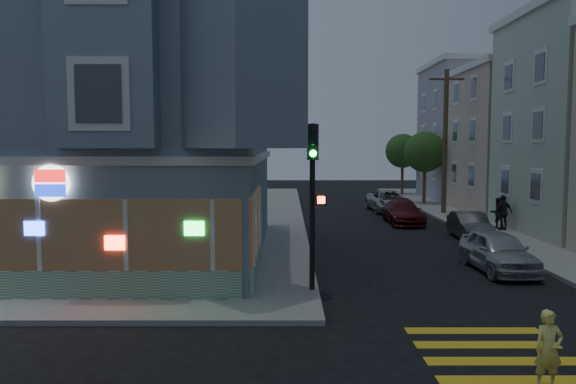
{
  "coord_description": "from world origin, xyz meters",
  "views": [
    {
      "loc": [
        2.07,
        -11.43,
        4.43
      ],
      "look_at": [
        2.08,
        6.42,
        2.94
      ],
      "focal_mm": 35.0,
      "sensor_mm": 36.0,
      "label": 1
    }
  ],
  "objects_px": {
    "running_child": "(549,349)",
    "parked_car_b": "(470,226)",
    "utility_pole": "(445,140)",
    "pedestrian_b": "(503,212)",
    "parked_car_c": "(403,212)",
    "traffic_signal": "(313,178)",
    "parked_car_a": "(498,251)",
    "pedestrian_a": "(497,213)",
    "street_tree_near": "(425,152)",
    "fire_hydrant": "(492,229)",
    "street_tree_far": "(403,151)",
    "parked_car_d": "(389,201)"
  },
  "relations": [
    {
      "from": "parked_car_d",
      "to": "traffic_signal",
      "type": "relative_size",
      "value": 1.04
    },
    {
      "from": "pedestrian_b",
      "to": "parked_car_d",
      "type": "bearing_deg",
      "value": -84.41
    },
    {
      "from": "utility_pole",
      "to": "parked_car_c",
      "type": "relative_size",
      "value": 2.01
    },
    {
      "from": "fire_hydrant",
      "to": "running_child",
      "type": "bearing_deg",
      "value": -106.68
    },
    {
      "from": "street_tree_near",
      "to": "parked_car_d",
      "type": "height_order",
      "value": "street_tree_near"
    },
    {
      "from": "pedestrian_b",
      "to": "parked_car_a",
      "type": "relative_size",
      "value": 0.42
    },
    {
      "from": "parked_car_c",
      "to": "traffic_signal",
      "type": "distance_m",
      "value": 16.47
    },
    {
      "from": "street_tree_near",
      "to": "pedestrian_b",
      "type": "xyz_separation_m",
      "value": [
        0.8,
        -13.25,
        -2.89
      ]
    },
    {
      "from": "pedestrian_a",
      "to": "parked_car_a",
      "type": "distance_m",
      "value": 10.21
    },
    {
      "from": "street_tree_near",
      "to": "pedestrian_b",
      "type": "distance_m",
      "value": 13.59
    },
    {
      "from": "pedestrian_a",
      "to": "parked_car_d",
      "type": "relative_size",
      "value": 0.31
    },
    {
      "from": "utility_pole",
      "to": "parked_car_c",
      "type": "distance_m",
      "value": 6.67
    },
    {
      "from": "fire_hydrant",
      "to": "parked_car_b",
      "type": "bearing_deg",
      "value": 156.41
    },
    {
      "from": "utility_pole",
      "to": "running_child",
      "type": "height_order",
      "value": "utility_pole"
    },
    {
      "from": "parked_car_c",
      "to": "pedestrian_b",
      "type": "bearing_deg",
      "value": -37.42
    },
    {
      "from": "parked_car_a",
      "to": "traffic_signal",
      "type": "height_order",
      "value": "traffic_signal"
    },
    {
      "from": "street_tree_near",
      "to": "fire_hydrant",
      "type": "relative_size",
      "value": 7.54
    },
    {
      "from": "street_tree_far",
      "to": "parked_car_b",
      "type": "xyz_separation_m",
      "value": [
        -1.5,
        -23.16,
        -3.3
      ]
    },
    {
      "from": "traffic_signal",
      "to": "pedestrian_a",
      "type": "bearing_deg",
      "value": 59.06
    },
    {
      "from": "running_child",
      "to": "parked_car_c",
      "type": "xyz_separation_m",
      "value": [
        1.77,
        21.53,
        -0.07
      ]
    },
    {
      "from": "running_child",
      "to": "traffic_signal",
      "type": "relative_size",
      "value": 0.29
    },
    {
      "from": "utility_pole",
      "to": "street_tree_near",
      "type": "distance_m",
      "value": 6.06
    },
    {
      "from": "running_child",
      "to": "pedestrian_a",
      "type": "height_order",
      "value": "pedestrian_a"
    },
    {
      "from": "running_child",
      "to": "utility_pole",
      "type": "bearing_deg",
      "value": 75.76
    },
    {
      "from": "pedestrian_a",
      "to": "parked_car_b",
      "type": "height_order",
      "value": "pedestrian_a"
    },
    {
      "from": "traffic_signal",
      "to": "fire_hydrant",
      "type": "distance_m",
      "value": 13.32
    },
    {
      "from": "pedestrian_a",
      "to": "parked_car_b",
      "type": "xyz_separation_m",
      "value": [
        -2.3,
        -2.74,
        -0.3
      ]
    },
    {
      "from": "street_tree_far",
      "to": "parked_car_c",
      "type": "relative_size",
      "value": 1.18
    },
    {
      "from": "fire_hydrant",
      "to": "parked_car_a",
      "type": "bearing_deg",
      "value": -108.31
    },
    {
      "from": "parked_car_a",
      "to": "pedestrian_a",
      "type": "bearing_deg",
      "value": 68.09
    },
    {
      "from": "parked_car_b",
      "to": "utility_pole",
      "type": "bearing_deg",
      "value": 84.7
    },
    {
      "from": "running_child",
      "to": "parked_car_b",
      "type": "relative_size",
      "value": 0.37
    },
    {
      "from": "pedestrian_a",
      "to": "street_tree_far",
      "type": "bearing_deg",
      "value": -94.86
    },
    {
      "from": "parked_car_b",
      "to": "pedestrian_a",
      "type": "bearing_deg",
      "value": 52.78
    },
    {
      "from": "utility_pole",
      "to": "pedestrian_a",
      "type": "distance_m",
      "value": 7.56
    },
    {
      "from": "running_child",
      "to": "fire_hydrant",
      "type": "height_order",
      "value": "running_child"
    },
    {
      "from": "traffic_signal",
      "to": "street_tree_far",
      "type": "bearing_deg",
      "value": 81.95
    },
    {
      "from": "street_tree_far",
      "to": "street_tree_near",
      "type": "bearing_deg",
      "value": -90.0
    },
    {
      "from": "pedestrian_a",
      "to": "utility_pole",
      "type": "bearing_deg",
      "value": -88.25
    },
    {
      "from": "pedestrian_b",
      "to": "parked_car_c",
      "type": "distance_m",
      "value": 5.51
    },
    {
      "from": "fire_hydrant",
      "to": "parked_car_c",
      "type": "bearing_deg",
      "value": 118.23
    },
    {
      "from": "traffic_signal",
      "to": "fire_hydrant",
      "type": "bearing_deg",
      "value": 55.21
    },
    {
      "from": "utility_pole",
      "to": "pedestrian_b",
      "type": "relative_size",
      "value": 5.04
    },
    {
      "from": "pedestrian_a",
      "to": "traffic_signal",
      "type": "relative_size",
      "value": 0.32
    },
    {
      "from": "street_tree_near",
      "to": "parked_car_d",
      "type": "xyz_separation_m",
      "value": [
        -3.35,
        -4.12,
        -3.22
      ]
    },
    {
      "from": "parked_car_b",
      "to": "pedestrian_b",
      "type": "bearing_deg",
      "value": 42.48
    },
    {
      "from": "parked_car_a",
      "to": "parked_car_b",
      "type": "height_order",
      "value": "parked_car_a"
    },
    {
      "from": "street_tree_near",
      "to": "parked_car_d",
      "type": "distance_m",
      "value": 6.21
    },
    {
      "from": "street_tree_near",
      "to": "parked_car_b",
      "type": "bearing_deg",
      "value": -95.65
    },
    {
      "from": "pedestrian_a",
      "to": "parked_car_c",
      "type": "height_order",
      "value": "pedestrian_a"
    }
  ]
}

